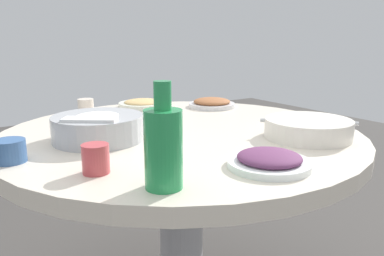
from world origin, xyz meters
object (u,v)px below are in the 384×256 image
at_px(tea_cup_far, 9,151).
at_px(dish_noodles, 142,104).
at_px(green_bottle, 163,146).
at_px(tea_cup_side, 86,105).
at_px(soup_bowl, 308,129).
at_px(rice_bowl, 98,127).
at_px(round_dining_table, 181,169).
at_px(tea_cup_near, 96,159).
at_px(dish_stirfry, 212,103).
at_px(dish_eggplant, 269,160).

bearing_deg(tea_cup_far, dish_noodles, 128.80).
height_order(green_bottle, tea_cup_side, green_bottle).
xyz_separation_m(soup_bowl, tea_cup_side, (-0.80, -0.42, -0.00)).
bearing_deg(tea_cup_far, soup_bowl, 72.32).
distance_m(soup_bowl, green_bottle, 0.58).
height_order(rice_bowl, tea_cup_side, rice_bowl).
distance_m(dish_noodles, tea_cup_far, 0.79).
relative_size(rice_bowl, tea_cup_side, 4.15).
relative_size(round_dining_table, tea_cup_near, 17.31).
relative_size(round_dining_table, dish_stirfry, 5.79).
xyz_separation_m(round_dining_table, tea_cup_far, (0.04, -0.52, 0.16)).
xyz_separation_m(rice_bowl, tea_cup_far, (0.08, -0.26, -0.01)).
relative_size(dish_stirfry, tea_cup_far, 2.56).
relative_size(tea_cup_far, tea_cup_side, 1.22).
relative_size(round_dining_table, tea_cup_side, 18.10).
bearing_deg(tea_cup_near, tea_cup_far, -142.65).
bearing_deg(rice_bowl, tea_cup_near, -21.75).
bearing_deg(dish_eggplant, rice_bowl, -151.65).
distance_m(round_dining_table, soup_bowl, 0.43).
relative_size(rice_bowl, soup_bowl, 1.02).
distance_m(soup_bowl, tea_cup_side, 0.91).
height_order(round_dining_table, dish_eggplant, dish_eggplant).
distance_m(dish_stirfry, tea_cup_side, 0.54).
xyz_separation_m(soup_bowl, dish_noodles, (-0.75, -0.18, -0.01)).
bearing_deg(tea_cup_far, rice_bowl, 106.30).
xyz_separation_m(round_dining_table, dish_stirfry, (-0.29, 0.35, 0.15)).
relative_size(soup_bowl, tea_cup_near, 3.88).
height_order(round_dining_table, tea_cup_side, tea_cup_side).
relative_size(rice_bowl, dish_noodles, 1.30).
bearing_deg(rice_bowl, round_dining_table, 82.43).
height_order(soup_bowl, dish_stirfry, soup_bowl).
distance_m(round_dining_table, dish_eggplant, 0.45).
height_order(dish_noodles, tea_cup_side, tea_cup_side).
xyz_separation_m(soup_bowl, green_bottle, (0.10, -0.57, 0.06)).
relative_size(tea_cup_near, tea_cup_side, 1.05).
relative_size(rice_bowl, dish_stirfry, 1.33).
height_order(soup_bowl, tea_cup_near, tea_cup_near).
xyz_separation_m(dish_noodles, dish_eggplant, (0.88, -0.11, 0.00)).
height_order(soup_bowl, tea_cup_side, soup_bowl).
height_order(round_dining_table, tea_cup_far, tea_cup_far).
xyz_separation_m(dish_eggplant, green_bottle, (-0.03, -0.27, 0.07)).
distance_m(dish_noodles, tea_cup_near, 0.83).
height_order(dish_eggplant, tea_cup_near, tea_cup_near).
distance_m(round_dining_table, tea_cup_far, 0.55).
relative_size(dish_eggplant, dish_stirfry, 0.99).
bearing_deg(round_dining_table, dish_noodles, 168.74).
distance_m(soup_bowl, dish_stirfry, 0.59).
relative_size(rice_bowl, dish_eggplant, 1.34).
relative_size(dish_noodles, dish_eggplant, 1.03).
bearing_deg(green_bottle, soup_bowl, 100.24).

